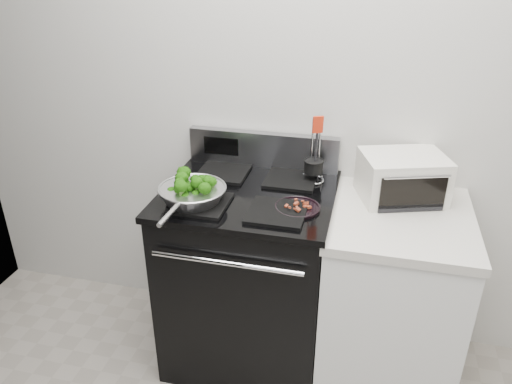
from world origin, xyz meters
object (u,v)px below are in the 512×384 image
(utensil_holder, at_px, (313,170))
(bacon_plate, at_px, (297,205))
(skillet, at_px, (192,193))
(toaster_oven, at_px, (402,177))
(gas_range, at_px, (249,274))

(utensil_holder, bearing_deg, bacon_plate, -120.00)
(skillet, bearing_deg, toaster_oven, 22.86)
(bacon_plate, xyz_separation_m, toaster_oven, (0.43, 0.27, 0.06))
(gas_range, height_order, utensil_holder, utensil_holder)
(skillet, distance_m, toaster_oven, 0.95)
(gas_range, relative_size, bacon_plate, 5.74)
(gas_range, distance_m, bacon_plate, 0.55)
(utensil_holder, bearing_deg, gas_range, -171.00)
(skillet, distance_m, bacon_plate, 0.46)
(bacon_plate, distance_m, utensil_holder, 0.30)
(gas_range, bearing_deg, toaster_oven, 13.54)
(skillet, bearing_deg, utensil_holder, 38.55)
(gas_range, relative_size, utensil_holder, 3.45)
(gas_range, distance_m, utensil_holder, 0.62)
(gas_range, distance_m, skillet, 0.58)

